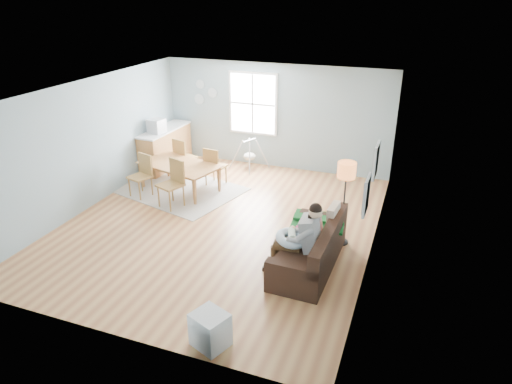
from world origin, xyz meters
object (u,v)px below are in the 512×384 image
at_px(floor_lamp, 346,177).
at_px(chair_ne, 214,164).
at_px(father, 301,236).
at_px(chair_nw, 183,155).
at_px(monitor, 156,126).
at_px(chair_se, 174,180).
at_px(dining_table, 179,177).
at_px(storage_cube, 210,329).
at_px(counter, 166,148).
at_px(chair_sw, 142,172).
at_px(toddler, 312,225).
at_px(baby_swing, 250,156).
at_px(sofa, 312,251).

height_order(floor_lamp, chair_ne, floor_lamp).
bearing_deg(father, chair_nw, 141.13).
distance_m(floor_lamp, chair_nw, 4.79).
distance_m(chair_nw, monitor, 1.03).
distance_m(floor_lamp, chair_se, 3.81).
distance_m(dining_table, chair_ne, 0.86).
bearing_deg(floor_lamp, chair_se, 174.76).
bearing_deg(chair_nw, storage_cube, -58.20).
height_order(chair_ne, counter, counter).
relative_size(father, chair_se, 1.27).
distance_m(chair_ne, counter, 1.91).
bearing_deg(chair_ne, dining_table, -141.53).
xyz_separation_m(father, chair_se, (-3.26, 1.59, -0.10)).
relative_size(chair_ne, counter, 0.51).
bearing_deg(father, chair_ne, 135.45).
xyz_separation_m(dining_table, chair_sw, (-0.64, -0.52, 0.23)).
height_order(toddler, storage_cube, toddler).
xyz_separation_m(counter, monitor, (0.00, -0.35, 0.69)).
bearing_deg(chair_nw, monitor, 169.07).
height_order(chair_sw, baby_swing, chair_sw).
relative_size(chair_nw, monitor, 2.37).
height_order(storage_cube, dining_table, dining_table).
bearing_deg(floor_lamp, monitor, 158.42).
xyz_separation_m(chair_sw, baby_swing, (1.68, 2.43, -0.20)).
relative_size(chair_sw, chair_ne, 1.01).
relative_size(father, baby_swing, 1.30).
distance_m(sofa, chair_sw, 4.62).
height_order(toddler, chair_sw, toddler).
xyz_separation_m(counter, baby_swing, (2.14, 0.63, -0.17)).
distance_m(counter, baby_swing, 2.23).
relative_size(dining_table, monitor, 4.37).
relative_size(father, toddler, 1.63).
height_order(sofa, father, father).
distance_m(sofa, toddler, 0.45).
xyz_separation_m(sofa, floor_lamp, (0.33, 0.96, 1.04)).
distance_m(sofa, baby_swing, 4.79).
xyz_separation_m(father, storage_cube, (-0.68, -2.04, -0.46)).
relative_size(chair_nw, counter, 0.54).
relative_size(chair_sw, monitor, 2.30).
xyz_separation_m(floor_lamp, chair_sw, (-4.68, 0.59, -0.77)).
relative_size(storage_cube, counter, 0.30).
bearing_deg(counter, chair_se, -55.38).
relative_size(floor_lamp, chair_se, 1.53).
relative_size(sofa, chair_ne, 2.12).
height_order(chair_sw, counter, counter).
bearing_deg(chair_ne, floor_lamp, -25.69).
distance_m(father, monitor, 5.73).
distance_m(father, storage_cube, 2.20).
distance_m(storage_cube, counter, 6.94).
height_order(father, baby_swing, father).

